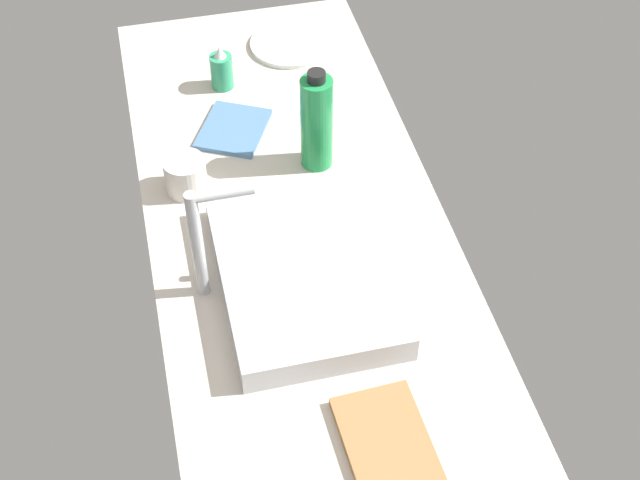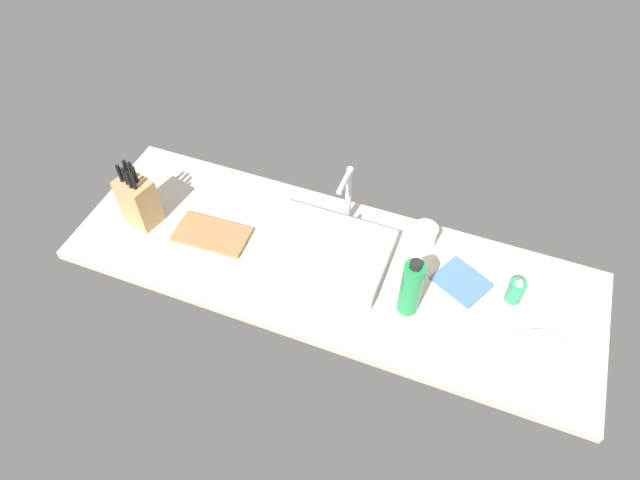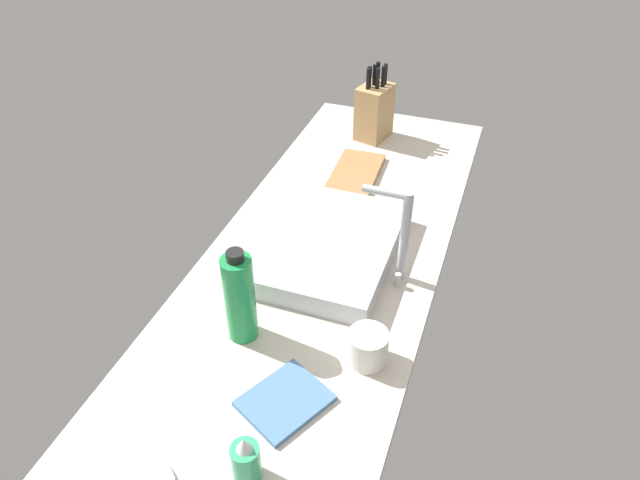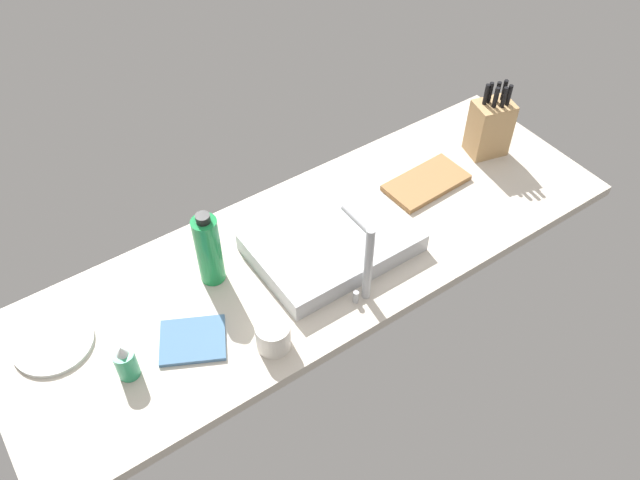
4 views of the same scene
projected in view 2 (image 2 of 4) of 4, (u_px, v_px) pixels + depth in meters
The scene contains 10 objects.
countertop_slab at pixel (331, 266), 200.80cm from camera, with size 189.20×62.61×3.50cm, color beige.
sink_basin at pixel (323, 250), 199.22cm from camera, with size 46.19×32.40×6.07cm, color #B7BABF.
faucet at pixel (348, 194), 200.15cm from camera, with size 5.50×12.52×26.38cm.
knife_block at pixel (138, 200), 205.02cm from camera, with size 14.53×12.38×26.62cm.
cutting_board at pixel (212, 234), 206.90cm from camera, with size 27.28×14.37×1.80cm, color #9E7042.
soap_bottle at pixel (516, 290), 186.00cm from camera, with size 5.49×5.49×11.55cm.
water_bottle at pixel (411, 287), 178.59cm from camera, with size 7.08×7.08×24.73cm.
dinner_plate at pixel (544, 359), 174.61cm from camera, with size 20.99×20.99×1.20cm, color silver.
dish_towel at pixel (461, 282), 193.51cm from camera, with size 17.06×14.06×1.20cm, color teal.
coffee_mug at pixel (424, 235), 202.45cm from camera, with size 9.10×9.10×8.13cm, color silver.
Camera 2 is at (39.84, -114.20, 162.35)cm, focal length 31.39 mm.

